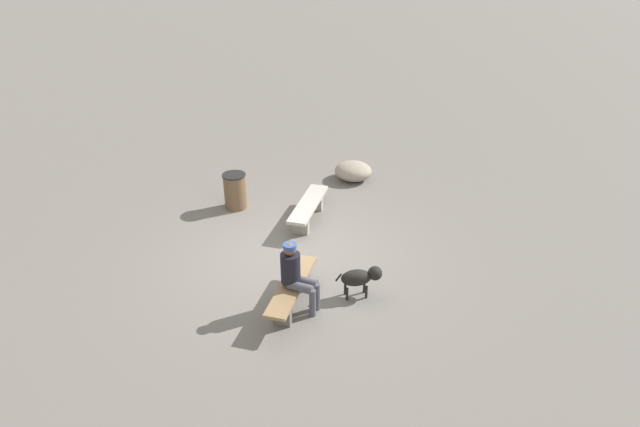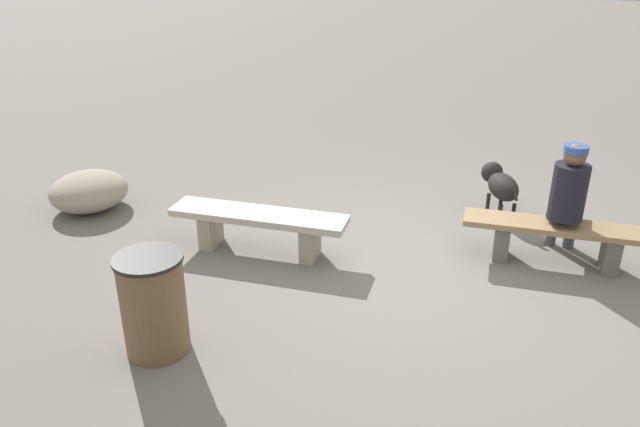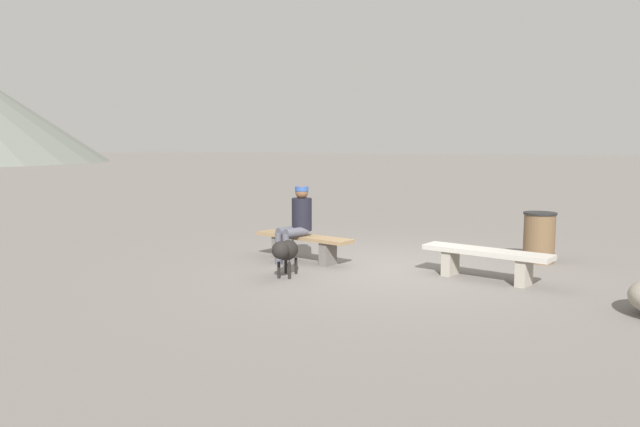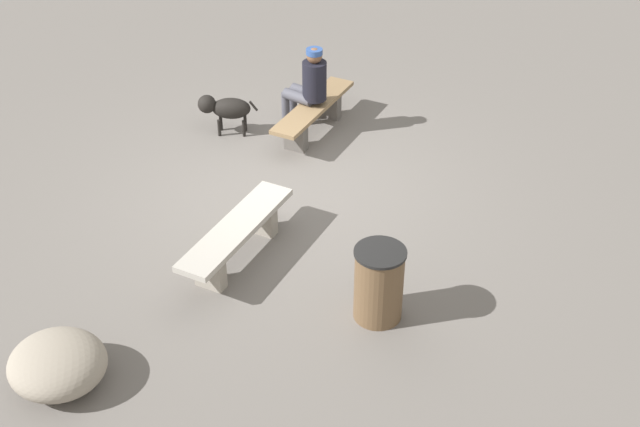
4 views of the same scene
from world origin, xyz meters
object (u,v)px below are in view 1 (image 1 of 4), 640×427
(seated_person, at_px, (296,273))
(dog, at_px, (361,277))
(boulder, at_px, (353,171))
(bench_right, at_px, (292,290))
(trash_bin, at_px, (235,191))
(bench_left, at_px, (308,208))

(seated_person, relative_size, dog, 1.54)
(seated_person, xyz_separation_m, boulder, (-5.14, 0.82, -0.47))
(bench_right, distance_m, trash_bin, 3.78)
(bench_left, distance_m, trash_bin, 1.74)
(bench_right, height_order, dog, dog)
(dog, relative_size, boulder, 0.87)
(dog, distance_m, boulder, 4.75)
(seated_person, relative_size, trash_bin, 1.52)
(bench_right, xyz_separation_m, dog, (-0.34, 1.13, 0.09))
(bench_right, xyz_separation_m, trash_bin, (-3.39, -1.67, 0.11))
(bench_right, bearing_deg, boulder, -179.07)
(bench_left, relative_size, bench_right, 1.02)
(dog, height_order, trash_bin, trash_bin)
(boulder, bearing_deg, bench_right, -10.02)
(boulder, bearing_deg, seated_person, -9.02)
(bench_left, height_order, bench_right, bench_left)
(bench_left, xyz_separation_m, bench_right, (2.90, 0.00, -0.01))
(seated_person, distance_m, trash_bin, 3.88)
(bench_left, height_order, seated_person, seated_person)
(trash_bin, bearing_deg, bench_left, 73.71)
(dog, relative_size, trash_bin, 0.98)
(bench_left, xyz_separation_m, dog, (2.56, 1.14, 0.07))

